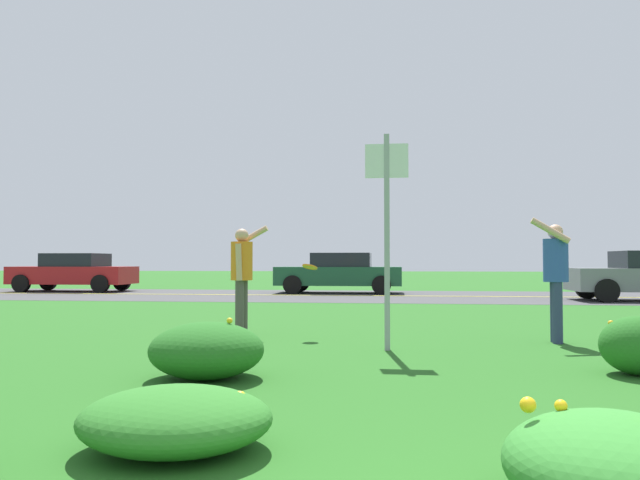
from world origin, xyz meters
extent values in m
plane|color=#26601E|center=(0.00, 9.45, 0.00)|extent=(120.00, 120.00, 0.00)
cube|color=#424244|center=(0.00, 18.90, 0.00)|extent=(120.00, 7.29, 0.01)
cube|color=yellow|center=(0.00, 18.90, 0.01)|extent=(120.00, 0.16, 0.00)
ellipsoid|color=#23661E|center=(-2.83, 4.37, 0.27)|extent=(1.12, 1.11, 0.55)
sphere|color=yellow|center=(-2.62, 4.43, 0.56)|extent=(0.06, 0.06, 0.06)
sphere|color=yellow|center=(-3.13, 4.47, 0.36)|extent=(0.08, 0.08, 0.08)
sphere|color=yellow|center=(-2.97, 4.55, 0.49)|extent=(0.07, 0.07, 0.07)
ellipsoid|color=#337F2D|center=(-0.03, 1.43, 0.23)|extent=(0.98, 1.06, 0.46)
sphere|color=yellow|center=(-0.04, 1.61, 0.39)|extent=(0.09, 0.09, 0.09)
sphere|color=yellow|center=(-0.38, 1.55, 0.47)|extent=(0.08, 0.08, 0.08)
sphere|color=yellow|center=(-0.21, 1.64, 0.45)|extent=(0.06, 0.06, 0.06)
ellipsoid|color=#23661E|center=(1.44, 5.08, 0.30)|extent=(0.76, 0.73, 0.59)
sphere|color=gold|center=(1.27, 5.35, 0.49)|extent=(0.06, 0.06, 0.06)
sphere|color=gold|center=(1.34, 5.03, 0.35)|extent=(0.07, 0.07, 0.07)
sphere|color=gold|center=(1.30, 5.18, 0.41)|extent=(0.09, 0.09, 0.09)
ellipsoid|color=#2D7526|center=(-2.32, 2.14, 0.19)|extent=(1.18, 1.05, 0.38)
sphere|color=yellow|center=(-2.54, 2.00, 0.30)|extent=(0.08, 0.08, 0.08)
sphere|color=yellow|center=(-2.12, 1.98, 0.24)|extent=(0.06, 0.06, 0.06)
sphere|color=yellow|center=(-2.16, 1.89, 0.24)|extent=(0.05, 0.05, 0.05)
sphere|color=yellow|center=(-1.96, 2.30, 0.29)|extent=(0.08, 0.08, 0.08)
cube|color=#93969B|center=(-1.10, 6.51, 1.40)|extent=(0.07, 0.10, 2.80)
cube|color=silver|center=(-1.10, 6.48, 2.45)|extent=(0.56, 0.03, 0.44)
cylinder|color=orange|center=(-3.39, 7.88, 1.15)|extent=(0.34, 0.34, 0.60)
sphere|color=tan|center=(-3.39, 7.88, 1.55)|extent=(0.21, 0.21, 0.21)
cylinder|color=#4C4742|center=(-3.38, 7.97, 0.43)|extent=(0.14, 0.14, 0.85)
cylinder|color=#4C4742|center=(-3.40, 7.80, 0.43)|extent=(0.14, 0.14, 0.85)
cylinder|color=tan|center=(-3.27, 8.07, 1.55)|extent=(0.55, 0.13, 0.34)
cylinder|color=tan|center=(-3.38, 7.68, 1.14)|extent=(0.12, 0.10, 0.57)
cylinder|color=#2D4C9E|center=(1.25, 7.51, 1.16)|extent=(0.34, 0.34, 0.61)
sphere|color=tan|center=(1.25, 7.51, 1.56)|extent=(0.21, 0.21, 0.21)
cylinder|color=navy|center=(1.25, 7.42, 0.43)|extent=(0.14, 0.14, 0.86)
cylinder|color=navy|center=(1.26, 7.59, 0.43)|extent=(0.14, 0.14, 0.86)
cylinder|color=tan|center=(1.14, 7.32, 1.57)|extent=(0.54, 0.13, 0.38)
cylinder|color=tan|center=(1.25, 7.71, 1.14)|extent=(0.12, 0.10, 0.57)
cylinder|color=orange|center=(-2.29, 7.71, 1.07)|extent=(0.24, 0.23, 0.12)
torus|color=orange|center=(-2.29, 7.71, 1.06)|extent=(0.24, 0.23, 0.12)
cylinder|color=black|center=(4.83, 16.37, 0.33)|extent=(0.66, 0.22, 0.66)
cylinder|color=black|center=(4.83, 18.15, 0.33)|extent=(0.66, 0.22, 0.66)
cube|color=#194C2D|center=(-3.03, 20.54, 0.62)|extent=(4.50, 1.82, 0.66)
cube|color=black|center=(-2.93, 20.54, 1.19)|extent=(2.10, 1.64, 0.52)
cylinder|color=black|center=(-4.58, 19.65, 0.33)|extent=(0.66, 0.22, 0.66)
cylinder|color=black|center=(-4.58, 21.43, 0.33)|extent=(0.66, 0.22, 0.66)
cylinder|color=black|center=(-1.48, 19.65, 0.33)|extent=(0.66, 0.22, 0.66)
cylinder|color=black|center=(-1.48, 21.43, 0.33)|extent=(0.66, 0.22, 0.66)
cube|color=maroon|center=(-13.24, 20.54, 0.62)|extent=(4.50, 1.82, 0.66)
cube|color=black|center=(-13.14, 20.54, 1.19)|extent=(2.10, 1.64, 0.52)
cylinder|color=black|center=(-14.79, 19.65, 0.33)|extent=(0.66, 0.22, 0.66)
cylinder|color=black|center=(-14.79, 21.43, 0.33)|extent=(0.66, 0.22, 0.66)
cylinder|color=black|center=(-11.69, 19.65, 0.33)|extent=(0.66, 0.22, 0.66)
cylinder|color=black|center=(-11.69, 21.43, 0.33)|extent=(0.66, 0.22, 0.66)
camera|label=1|loc=(-0.99, -1.44, 1.14)|focal=34.21mm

